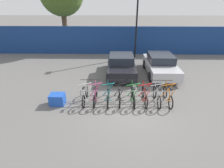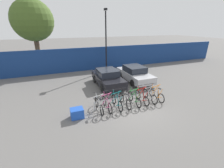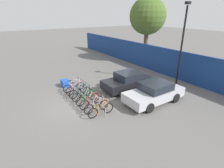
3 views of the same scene
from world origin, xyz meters
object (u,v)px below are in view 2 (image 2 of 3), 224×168
bicycle_pink (107,104)px  bicycle_black (125,100)px  bicycle_teal (117,102)px  car_black (108,78)px  car_silver (135,74)px  bike_rack (129,97)px  tree_behind_hoarding (33,21)px  cargo_crate (77,113)px  bicycle_green (134,99)px  bicycle_red (142,97)px  bicycle_orange (156,94)px  bicycle_silver (150,96)px  lamp_post (106,38)px  bicycle_white (99,105)px

bicycle_pink → bicycle_black: bearing=-1.0°
bicycle_teal → car_black: 3.80m
bicycle_pink → car_silver: size_ratio=0.41×
bike_rack → tree_behind_hoarding: 12.96m
bicycle_black → car_silver: size_ratio=0.41×
bicycle_pink → cargo_crate: size_ratio=2.44×
bicycle_green → car_silver: 4.46m
bicycle_pink → bicycle_red: (2.45, 0.00, 0.00)m
bicycle_black → bicycle_orange: (2.40, 0.00, 0.00)m
bicycle_orange → car_black: size_ratio=0.43×
car_black → tree_behind_hoarding: (-5.54, 7.06, 4.57)m
bicycle_teal → tree_behind_hoarding: tree_behind_hoarding is taller
bicycle_teal → bicycle_orange: (2.96, 0.00, 0.00)m
bicycle_pink → cargo_crate: bearing=-174.0°
bicycle_black → tree_behind_hoarding: tree_behind_hoarding is taller
bicycle_black → cargo_crate: bearing=-179.7°
bicycle_silver → lamp_post: (-0.31, 7.97, 3.19)m
bicycle_teal → lamp_post: 8.84m
bicycle_silver → bicycle_orange: size_ratio=1.00×
bike_rack → cargo_crate: bearing=-173.7°
bicycle_pink → bicycle_green: same height
bike_rack → bicycle_pink: bicycle_pink is taller
bike_rack → bicycle_red: 0.93m
bicycle_pink → bicycle_orange: bearing=-1.0°
bike_rack → bicycle_silver: bearing=-5.6°
bicycle_pink → bicycle_red: bearing=-1.0°
bike_rack → bicycle_teal: bicycle_teal is taller
bicycle_red → bicycle_orange: size_ratio=1.00×
bicycle_black → bicycle_green: bearing=-3.9°
bicycle_teal → cargo_crate: bicycle_teal is taller
bicycle_white → bicycle_green: 2.40m
bicycle_orange → tree_behind_hoarding: size_ratio=0.23×
bicycle_red → tree_behind_hoarding: 13.55m
bicycle_green → car_black: bearing=95.5°
lamp_post → bicycle_red: bearing=-92.2°
bicycle_red → car_silver: size_ratio=0.41×
bicycle_black → tree_behind_hoarding: 12.99m
cargo_crate → lamp_post: bearing=60.7°
bicycle_silver → car_black: size_ratio=0.43×
bike_rack → bicycle_silver: (1.52, -0.15, -0.12)m
cargo_crate → bicycle_white: bearing=9.6°
bicycle_black → tree_behind_hoarding: (-5.36, 10.77, 4.88)m
bicycle_teal → bicycle_white: bearing=-177.3°
bicycle_pink → lamp_post: bearing=70.0°
bicycle_green → car_silver: (2.19, 3.87, 0.31)m
bicycle_white → bicycle_green: bearing=2.9°
bicycle_white → bicycle_red: same height
bicycle_teal → lamp_post: bearing=77.9°
bicycle_silver → car_black: (-1.68, 3.71, 0.31)m
bicycle_orange → lamp_post: 8.63m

